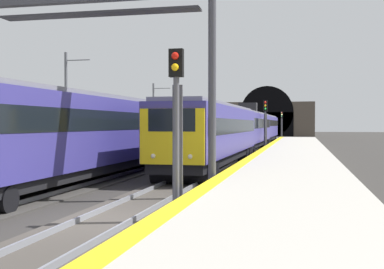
{
  "coord_description": "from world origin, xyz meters",
  "views": [
    {
      "loc": [
        -12.6,
        -5.12,
        2.71
      ],
      "look_at": [
        11.45,
        0.25,
        2.17
      ],
      "focal_mm": 45.96,
      "sensor_mm": 36.0,
      "label": 1
    }
  ],
  "objects": [
    {
      "name": "train_adjacent_platform",
      "position": [
        18.36,
        4.59,
        2.33
      ],
      "size": [
        41.6,
        3.03,
        4.97
      ],
      "rotation": [
        0.0,
        0.0,
        3.13
      ],
      "color": "navy",
      "rests_on": "ground_plane"
    },
    {
      "name": "railway_signal_mid",
      "position": [
        33.18,
        -1.84,
        2.98
      ],
      "size": [
        0.39,
        0.38,
        4.89
      ],
      "rotation": [
        0.0,
        0.0,
        3.14
      ],
      "color": "#4C4C54",
      "rests_on": "ground_plane"
    },
    {
      "name": "catenary_mast_near",
      "position": [
        42.77,
        11.87,
        3.85
      ],
      "size": [
        0.22,
        2.17,
        7.48
      ],
      "color": "#595B60",
      "rests_on": "ground_plane"
    },
    {
      "name": "catenary_mast_far",
      "position": [
        20.83,
        11.87,
        4.1
      ],
      "size": [
        0.22,
        2.01,
        8.0
      ],
      "color": "#595B60",
      "rests_on": "ground_plane"
    },
    {
      "name": "tunnel_portal",
      "position": [
        96.74,
        2.29,
        3.8
      ],
      "size": [
        2.83,
        20.42,
        11.43
      ],
      "color": "#51473D",
      "rests_on": "ground_plane"
    },
    {
      "name": "train_main_approaching",
      "position": [
        35.2,
        0.0,
        2.22
      ],
      "size": [
        56.78,
        3.11,
        4.76
      ],
      "rotation": [
        0.0,
        0.0,
        3.13
      ],
      "color": "navy",
      "rests_on": "ground_plane"
    },
    {
      "name": "track_main_line",
      "position": [
        0.0,
        0.0,
        0.04
      ],
      "size": [
        160.0,
        2.86,
        0.21
      ],
      "color": "#423D38",
      "rests_on": "ground_plane"
    },
    {
      "name": "railway_signal_near",
      "position": [
        0.17,
        -1.84,
        2.78
      ],
      "size": [
        0.39,
        0.38,
        4.71
      ],
      "rotation": [
        0.0,
        0.0,
        3.14
      ],
      "color": "#4C4C54",
      "rests_on": "ground_plane"
    },
    {
      "name": "platform_right",
      "position": [
        0.0,
        -4.57,
        0.46
      ],
      "size": [
        112.0,
        4.7,
        0.91
      ],
      "primitive_type": "cube",
      "color": "#ADA89E",
      "rests_on": "ground_plane"
    },
    {
      "name": "platform_right_edge_strip",
      "position": [
        0.0,
        -2.47,
        0.92
      ],
      "size": [
        112.0,
        0.5,
        0.01
      ],
      "primitive_type": "cube",
      "color": "yellow",
      "rests_on": "platform_right"
    },
    {
      "name": "ground_plane",
      "position": [
        0.0,
        0.0,
        0.0
      ],
      "size": [
        320.0,
        320.0,
        0.0
      ],
      "primitive_type": "plane",
      "color": "#302D2B"
    },
    {
      "name": "overhead_signal_gantry",
      "position": [
        4.55,
        2.29,
        5.73
      ],
      "size": [
        0.7,
        8.91,
        7.61
      ],
      "color": "#3F3F47",
      "rests_on": "ground_plane"
    },
    {
      "name": "railway_signal_far",
      "position": [
        71.59,
        -1.84,
        2.94
      ],
      "size": [
        0.39,
        0.38,
        4.83
      ],
      "rotation": [
        0.0,
        0.0,
        3.14
      ],
      "color": "#4C4C54",
      "rests_on": "ground_plane"
    }
  ]
}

